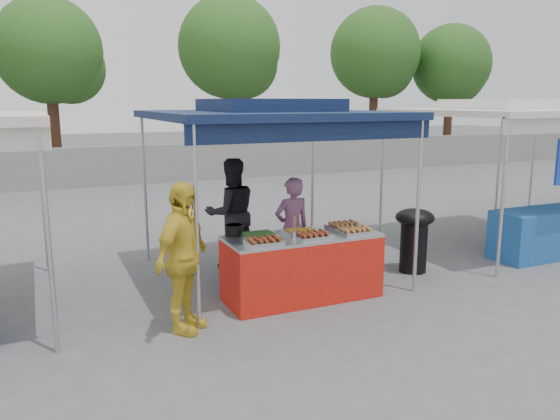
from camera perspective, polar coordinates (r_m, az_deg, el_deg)
name	(u,v)px	position (r m, az deg, el deg)	size (l,w,h in m)	color
ground_plane	(298,295)	(7.35, 1.94, -8.90)	(80.00, 80.00, 0.00)	#565658
back_wall	(143,165)	(17.56, -14.12, 4.63)	(40.00, 0.25, 1.20)	gray
main_canopy	(269,113)	(7.78, -1.13, 10.07)	(3.20, 3.20, 2.57)	#B3B4BB
neighbor_stall_right	(522,157)	(10.18, 23.94, 5.06)	(3.20, 3.20, 2.57)	#B3B4BB
tree_1	(54,55)	(19.61, -22.58, 14.68)	(3.46, 3.39, 5.82)	#3E2517
tree_2	(233,52)	(20.32, -4.93, 16.13)	(3.66, 3.62, 6.23)	#3E2517
tree_3	(377,57)	(23.73, 10.13, 15.47)	(3.71, 3.68, 6.33)	#3E2517
tree_4	(453,68)	(25.67, 17.60, 14.00)	(3.45, 3.38, 5.81)	#3E2517
vendor_table	(302,267)	(7.13, 2.32, -5.94)	(2.00, 0.80, 0.85)	red
food_tray_fl	(264,242)	(6.54, -1.70, -3.35)	(0.42, 0.30, 0.07)	silver
food_tray_fm	(313,236)	(6.82, 3.45, -2.74)	(0.42, 0.30, 0.07)	silver
food_tray_fr	(355,231)	(7.13, 7.86, -2.22)	(0.42, 0.30, 0.07)	silver
food_tray_bl	(259,236)	(6.83, -2.24, -2.71)	(0.42, 0.30, 0.07)	silver
food_tray_bm	(300,231)	(7.06, 2.14, -2.24)	(0.42, 0.30, 0.07)	silver
food_tray_br	(343,226)	(7.41, 6.63, -1.66)	(0.42, 0.30, 0.07)	silver
cooking_pot	(234,230)	(7.01, -4.83, -2.09)	(0.24, 0.24, 0.14)	black
skewer_cup	(294,235)	(6.82, 1.50, -2.63)	(0.07, 0.07, 0.09)	#B3B4BB
wok_burner	(414,234)	(8.43, 13.83, -2.49)	(0.58, 0.58, 0.97)	black
crate_left	(250,273)	(7.72, -3.15, -6.60)	(0.55, 0.39, 0.33)	#13359B
crate_right	(311,271)	(7.93, 3.21, -6.34)	(0.45, 0.32, 0.27)	#13359B
crate_stacked	(311,253)	(7.86, 3.23, -4.49)	(0.44, 0.31, 0.26)	#13359B
vendor_woman	(292,229)	(7.82, 1.25, -1.96)	(0.54, 0.36, 1.49)	#835379
helper_man	(232,213)	(8.39, -5.09, -0.36)	(0.82, 0.64, 1.70)	black
customer_person	(183,258)	(6.10, -10.14, -4.96)	(0.99, 0.41, 1.69)	gold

